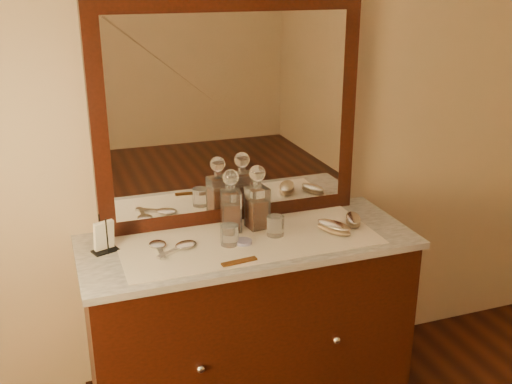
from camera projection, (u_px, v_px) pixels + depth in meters
dresser_cabinet at (249, 327)px, 2.77m from camera, size 1.40×0.55×0.82m
knob_left at (201, 369)px, 2.41m from camera, size 0.04×0.04×0.04m
knob_right at (336, 340)px, 2.60m from camera, size 0.04×0.04×0.04m
marble_top at (248, 242)px, 2.62m from camera, size 1.44×0.59×0.03m
mirror_frame at (230, 113)px, 2.66m from camera, size 1.20×0.08×1.00m
mirror_glass at (232, 115)px, 2.63m from camera, size 1.06×0.01×0.86m
lace_runner at (250, 240)px, 2.60m from camera, size 1.10×0.45×0.00m
pin_dish at (243, 242)px, 2.56m from camera, size 0.08×0.08×0.01m
comb at (239, 261)px, 2.40m from camera, size 0.15×0.04×0.01m
napkin_rack at (104, 238)px, 2.48m from camera, size 0.12×0.09×0.15m
decanter_left at (231, 207)px, 2.66m from camera, size 0.10×0.10×0.28m
decanter_right at (257, 204)px, 2.69m from camera, size 0.10×0.10×0.29m
brush_near at (334, 227)px, 2.67m from camera, size 0.15×0.19×0.05m
brush_far at (353, 220)px, 2.76m from camera, size 0.11×0.16×0.04m
hand_mirror_outer at (158, 246)px, 2.52m from camera, size 0.07×0.19×0.02m
hand_mirror_inner at (183, 246)px, 2.52m from camera, size 0.20×0.15×0.02m
tumblers at (253, 230)px, 2.59m from camera, size 0.29×0.10×0.09m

